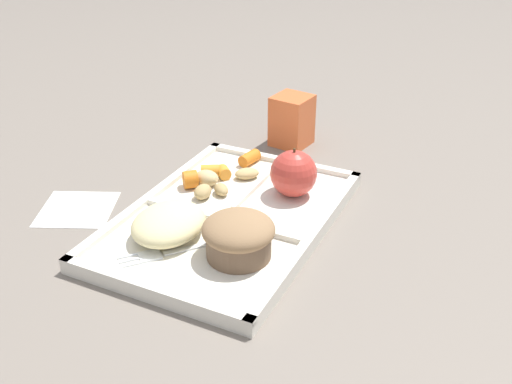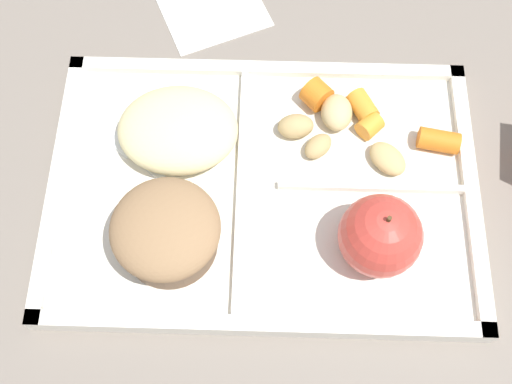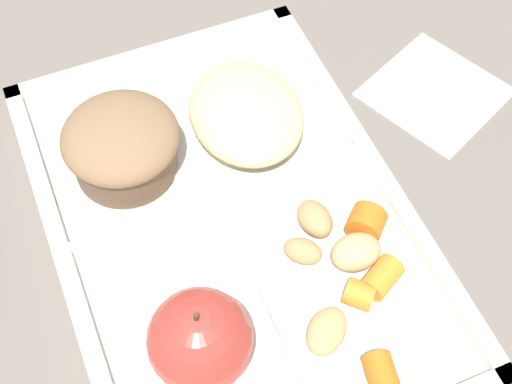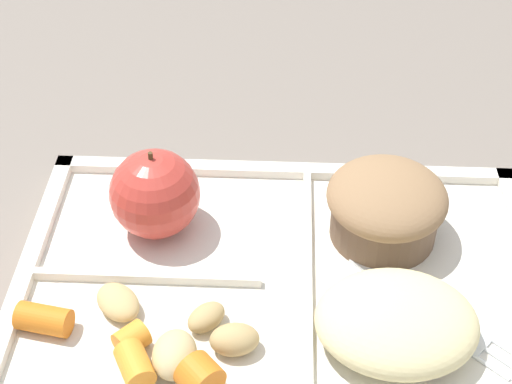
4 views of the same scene
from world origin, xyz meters
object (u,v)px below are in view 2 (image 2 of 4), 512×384
at_px(green_apple, 379,236).
at_px(bran_muffin, 165,232).
at_px(lunch_tray, 262,189).
at_px(plastic_fork, 138,153).

bearing_deg(green_apple, bran_muffin, -0.00).
height_order(lunch_tray, plastic_fork, lunch_tray).
distance_m(lunch_tray, green_apple, 0.12).
height_order(lunch_tray, green_apple, green_apple).
bearing_deg(lunch_tray, plastic_fork, -14.53).
distance_m(lunch_tray, plastic_fork, 0.12).
relative_size(lunch_tray, bran_muffin, 4.23).
bearing_deg(bran_muffin, green_apple, 180.00).
bearing_deg(plastic_fork, green_apple, 157.62).
relative_size(lunch_tray, green_apple, 5.16).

